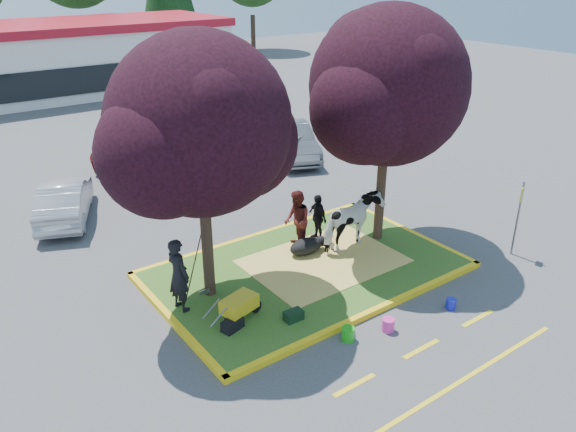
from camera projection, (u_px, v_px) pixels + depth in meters
ground at (307, 272)px, 15.61m from camera, size 90.00×90.00×0.00m
median_island at (307, 270)px, 15.58m from camera, size 8.00×5.00×0.15m
curb_near at (371, 313)px, 13.67m from camera, size 8.30×0.16×0.15m
curb_far at (256, 236)px, 17.48m from camera, size 8.30×0.16×0.15m
curb_left at (171, 320)px, 13.40m from camera, size 0.16×5.30×0.15m
curb_right at (409, 232)px, 17.75m from camera, size 0.16×5.30×0.15m
straw_bedding at (323, 261)px, 15.86m from camera, size 4.20×3.00×0.01m
tree_purple_left at (201, 133)px, 12.60m from camera, size 5.06×4.20×6.51m
tree_purple_right at (389, 94)px, 15.41m from camera, size 5.30×4.40×6.82m
fire_lane_stripe_a at (355, 385)px, 11.44m from camera, size 1.10×0.12×0.01m
fire_lane_stripe_b at (421, 349)px, 12.51m from camera, size 1.10×0.12×0.01m
fire_lane_stripe_c at (478, 318)px, 13.58m from camera, size 1.10×0.12×0.01m
fire_lane_long at (465, 378)px, 11.62m from camera, size 6.00×0.10×0.01m
retail_building at (68, 56)px, 36.37m from camera, size 20.40×8.40×4.40m
cow at (353, 222)px, 16.30m from camera, size 2.07×1.16×1.65m
calf at (306, 246)px, 16.19m from camera, size 1.15×0.76×0.46m
handler at (179, 275)px, 13.34m from camera, size 0.57×0.75×1.88m
visitor_a at (297, 221)px, 16.20m from camera, size 0.95×1.06×1.80m
visitor_b at (317, 217)px, 16.88m from camera, size 0.42×0.87×1.44m
wheelbarrow at (240, 304)px, 13.15m from camera, size 1.55×0.73×0.58m
gear_bag_dark at (232, 325)px, 12.87m from camera, size 0.57×0.40×0.26m
gear_bag_green at (294, 315)px, 13.23m from camera, size 0.45×0.29×0.24m
sign_post at (519, 211)px, 16.01m from camera, size 0.31×0.15×2.27m
bucket_green at (348, 334)px, 12.75m from camera, size 0.36×0.36×0.32m
bucket_pink at (388, 325)px, 13.07m from camera, size 0.38×0.38×0.32m
bucket_blue at (451, 304)px, 13.92m from camera, size 0.27×0.27×0.27m
car_silver at (65, 200)px, 18.56m from camera, size 2.88×4.28×1.34m
car_red at (151, 164)px, 21.76m from camera, size 3.63×5.63×1.44m
car_white at (254, 144)px, 24.41m from camera, size 3.31×4.62×1.24m
car_grey at (291, 141)px, 24.41m from camera, size 3.17×4.84×1.51m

